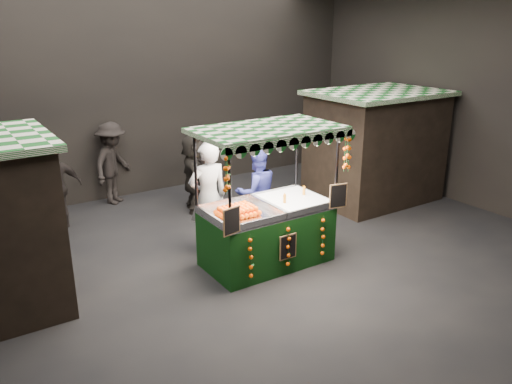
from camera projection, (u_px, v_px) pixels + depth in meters
ground at (253, 267)px, 8.91m from camera, size 12.00×12.00×0.00m
market_hall at (252, 70)px, 7.83m from camera, size 12.10×10.10×5.05m
neighbour_stall_right at (375, 146)px, 11.96m from camera, size 3.00×2.20×2.60m
juice_stall at (268, 223)px, 8.82m from camera, size 2.54×1.49×2.46m
vendor_grey at (208, 197)px, 9.25m from camera, size 0.78×0.53×2.09m
vendor_blue at (257, 192)px, 9.97m from camera, size 0.98×0.82×1.81m
shopper_1 at (355, 163)px, 12.40m from camera, size 0.84×0.67×1.64m
shopper_2 at (56, 187)px, 10.36m from camera, size 1.04×0.44×1.77m
shopper_3 at (113, 163)px, 11.78m from camera, size 1.41×1.36×1.93m
shopper_4 at (45, 197)px, 10.08m from camera, size 0.89×0.87×1.55m
shopper_5 at (340, 151)px, 13.17m from camera, size 0.92×1.75×1.81m
shopper_6 at (206, 163)px, 12.07m from camera, size 0.67×0.77×1.79m
shopper_7 at (194, 173)px, 11.30m from camera, size 0.99×1.72×1.76m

